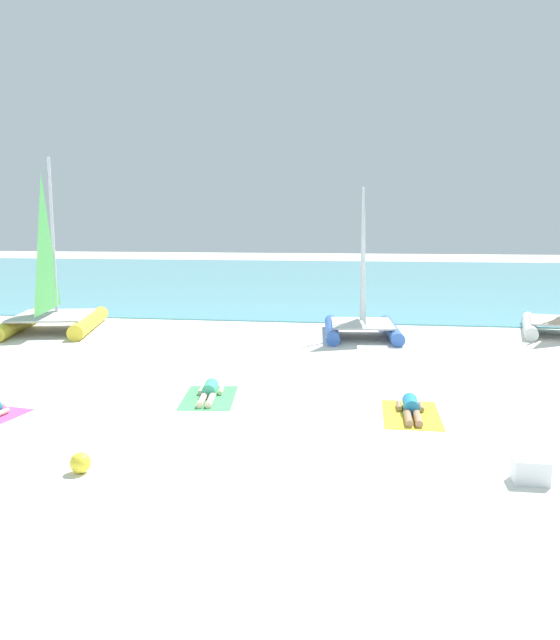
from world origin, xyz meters
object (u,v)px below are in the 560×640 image
at_px(sunbather_middle, 209,391).
at_px(cooler_box, 530,471).
at_px(sailboat_blue, 362,315).
at_px(towel_right, 411,415).
at_px(sailboat_yellow, 52,306).
at_px(towel_middle, 209,398).
at_px(sunbather_right, 411,407).
at_px(beach_ball, 80,463).

xyz_separation_m(sunbather_middle, cooler_box, (5.81, -3.68, 0.05)).
relative_size(sailboat_blue, cooler_box, 9.92).
height_order(sunbather_middle, towel_right, sunbather_middle).
bearing_deg(cooler_box, sailboat_blue, 103.04).
height_order(sailboat_blue, towel_right, sailboat_blue).
bearing_deg(towel_right, sailboat_yellow, 146.08).
relative_size(sailboat_blue, towel_middle, 2.61).
bearing_deg(sunbather_middle, sunbather_right, -15.41).
height_order(sailboat_blue, sunbather_right, sailboat_blue).
relative_size(towel_middle, beach_ball, 5.99).
bearing_deg(sailboat_blue, towel_right, -87.36).
xyz_separation_m(sunbather_middle, sunbather_right, (4.28, -0.58, 0.00)).
height_order(towel_middle, towel_right, same).
bearing_deg(cooler_box, towel_right, 116.72).
bearing_deg(sailboat_yellow, towel_right, -48.33).
relative_size(sailboat_yellow, sunbather_right, 3.88).
xyz_separation_m(sunbather_middle, beach_ball, (-0.84, -4.34, 0.03)).
bearing_deg(towel_middle, sailboat_yellow, 135.83).
bearing_deg(sunbather_middle, sailboat_blue, 60.58).
xyz_separation_m(towel_middle, sunbather_middle, (-0.01, 0.07, 0.13)).
height_order(sunbather_middle, beach_ball, beach_ball).
distance_m(sailboat_blue, beach_ball, 12.85).
xyz_separation_m(beach_ball, cooler_box, (6.65, 0.65, 0.02)).
xyz_separation_m(sunbather_middle, towel_right, (4.28, -0.65, -0.13)).
height_order(towel_middle, sunbather_right, sunbather_right).
bearing_deg(sunbather_right, cooler_box, -64.50).
relative_size(sunbather_right, cooler_box, 3.12).
bearing_deg(towel_middle, beach_ball, -101.31).
xyz_separation_m(sailboat_blue, beach_ball, (-3.98, -12.20, -0.58)).
height_order(sunbather_right, beach_ball, beach_ball).
distance_m(sunbather_right, beach_ball, 6.35).
bearing_deg(sailboat_yellow, beach_ball, -74.22).
bearing_deg(towel_middle, sunbather_middle, 97.70).
relative_size(sailboat_blue, sailboat_yellow, 0.82).
xyz_separation_m(sailboat_yellow, sunbather_right, (11.94, -7.97, -0.77)).
bearing_deg(sunbather_right, sailboat_blue, 97.00).
height_order(sailboat_yellow, beach_ball, sailboat_yellow).
bearing_deg(towel_right, sailboat_blue, 97.67).
bearing_deg(sailboat_blue, sunbather_right, -87.31).
relative_size(towel_middle, sunbather_right, 1.22).
bearing_deg(sailboat_yellow, sunbather_right, -48.11).
bearing_deg(towel_right, cooler_box, -63.28).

